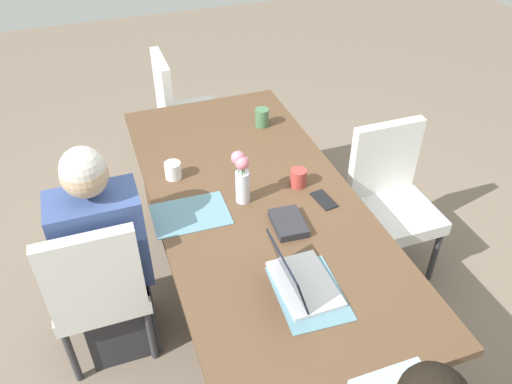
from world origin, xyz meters
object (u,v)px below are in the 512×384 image
laptop_head_left_left_near (299,280)px  phone_black (324,200)px  dining_table (256,211)px  chair_near_right_near (390,194)px  coffee_mug_near_left (262,117)px  coffee_mug_near_right (298,178)px  flower_vase (242,173)px  book_red_cover (288,223)px  chair_far_left_mid (98,285)px  person_far_left_mid (108,267)px  chair_head_right_left_far (181,108)px  coffee_mug_centre_left (173,170)px

laptop_head_left_left_near → phone_black: bearing=-35.5°
dining_table → laptop_head_left_left_near: laptop_head_left_left_near is taller
chair_near_right_near → phone_black: 0.60m
chair_near_right_near → phone_black: size_ratio=6.00×
dining_table → laptop_head_left_left_near: bearing=177.6°
coffee_mug_near_left → coffee_mug_near_right: coffee_mug_near_left is taller
flower_vase → coffee_mug_near_right: (0.03, -0.31, -0.12)m
book_red_cover → dining_table: bearing=22.0°
chair_far_left_mid → laptop_head_left_left_near: laptop_head_left_left_near is taller
person_far_left_mid → coffee_mug_near_right: 1.03m
book_red_cover → phone_black: book_red_cover is taller
chair_head_right_left_far → book_red_cover: (-1.69, -0.14, 0.25)m
chair_head_right_left_far → coffee_mug_near_right: bearing=-167.9°
chair_far_left_mid → dining_table: bearing=-84.4°
dining_table → chair_near_right_near: bearing=-86.0°
person_far_left_mid → coffee_mug_near_right: (0.05, -1.00, 0.25)m
laptop_head_left_left_near → coffee_mug_centre_left: laptop_head_left_left_near is taller
chair_far_left_mid → coffee_mug_near_right: (0.12, -1.06, 0.27)m
chair_near_right_near → coffee_mug_near_right: chair_near_right_near is taller
dining_table → chair_head_right_left_far: size_ratio=2.42×
coffee_mug_near_left → chair_far_left_mid: bearing=124.4°
person_far_left_mid → chair_near_right_near: person_far_left_mid is taller
chair_far_left_mid → chair_head_right_left_far: same height
chair_near_right_near → coffee_mug_near_left: 0.88m
chair_head_right_left_far → phone_black: bearing=-166.6°
person_far_left_mid → phone_black: 1.10m
coffee_mug_centre_left → book_red_cover: (-0.56, -0.42, -0.03)m
dining_table → chair_near_right_near: chair_near_right_near is taller
book_red_cover → phone_black: bearing=-59.8°
coffee_mug_centre_left → book_red_cover: coffee_mug_centre_left is taller
laptop_head_left_left_near → phone_black: laptop_head_left_left_near is taller
person_far_left_mid → coffee_mug_centre_left: bearing=-51.6°
person_far_left_mid → coffee_mug_near_left: person_far_left_mid is taller
laptop_head_left_left_near → flower_vase: bearing=3.7°
chair_far_left_mid → coffee_mug_near_left: 1.35m
chair_far_left_mid → coffee_mug_centre_left: size_ratio=10.03×
coffee_mug_near_left → chair_head_right_left_far: bearing=22.9°
coffee_mug_near_left → phone_black: bearing=-177.1°
chair_far_left_mid → chair_head_right_left_far: size_ratio=1.00×
coffee_mug_centre_left → coffee_mug_near_left: bearing=-60.9°
chair_head_right_left_far → laptop_head_left_left_near: 2.07m
laptop_head_left_left_near → book_red_cover: (0.36, -0.10, -0.03)m
person_far_left_mid → laptop_head_left_left_near: bearing=-128.7°
coffee_mug_near_right → coffee_mug_centre_left: 0.65m
flower_vase → dining_table: bearing=-105.8°
flower_vase → phone_black: (-0.13, -0.38, -0.16)m
person_far_left_mid → chair_head_right_left_far: size_ratio=1.33×
chair_head_right_left_far → phone_black: 1.63m
book_red_cover → coffee_mug_centre_left: bearing=41.0°
laptop_head_left_left_near → coffee_mug_centre_left: bearing=19.1°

